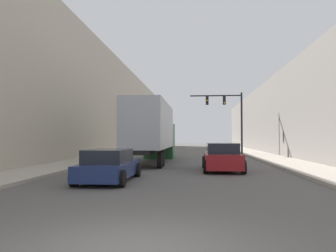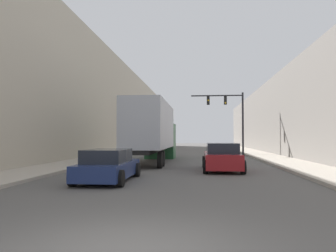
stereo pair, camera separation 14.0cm
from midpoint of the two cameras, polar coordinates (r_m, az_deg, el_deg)
The scene contains 8 objects.
sidewalk_right at distance 35.71m, azimuth 15.63°, elevation -4.75°, with size 3.01×80.00×0.15m.
sidewalk_left at distance 36.15m, azimuth -8.02°, elevation -4.77°, with size 3.01×80.00×0.15m.
building_right at distance 36.80m, azimuth 22.50°, elevation 1.72°, with size 6.00×80.00×8.25m.
building_left at distance 37.65m, azimuth -14.68°, elevation 4.32°, with size 6.00×80.00×11.87m.
semi_truck at distance 24.26m, azimuth -2.44°, elevation -0.82°, with size 2.49×12.03×4.22m.
sedan_car at distance 14.07m, azimuth -10.07°, elevation -6.84°, with size 2.05×4.54×1.34m.
suv_car at distance 18.44m, azimuth 9.57°, elevation -5.40°, with size 2.11×4.71×1.53m.
traffic_signal_gantry at distance 35.02m, azimuth 11.01°, elevation 2.36°, with size 5.49×0.35×6.55m.
Camera 2 is at (1.16, -5.11, 1.84)m, focal length 35.00 mm.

